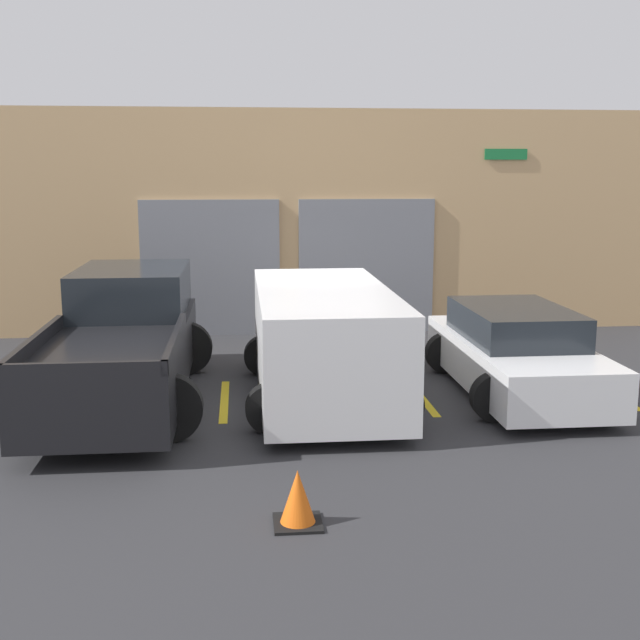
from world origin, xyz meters
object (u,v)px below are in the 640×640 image
(sedan_white, at_px, (515,353))
(traffic_cone, at_px, (298,500))
(sedan_side, at_px, (323,340))
(pickup_truck, at_px, (124,342))

(sedan_white, bearing_deg, traffic_cone, -130.02)
(sedan_white, distance_m, sedan_side, 2.96)
(sedan_side, bearing_deg, traffic_cone, -99.12)
(sedan_white, xyz_separation_m, sedan_side, (-2.95, -0.02, 0.27))
(sedan_side, distance_m, traffic_cone, 4.42)
(sedan_white, bearing_deg, pickup_truck, 176.85)
(pickup_truck, distance_m, traffic_cone, 5.21)
(pickup_truck, xyz_separation_m, traffic_cone, (2.26, -4.66, -0.60))
(pickup_truck, relative_size, traffic_cone, 10.14)
(sedan_white, height_order, traffic_cone, sedan_white)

